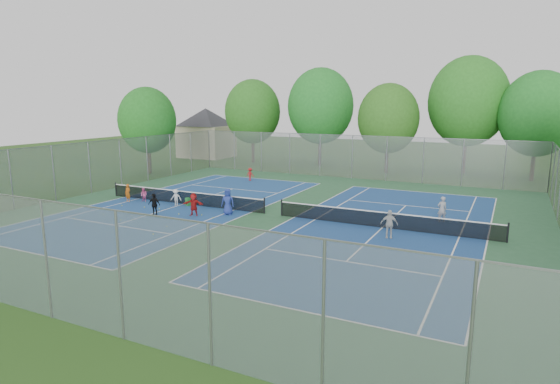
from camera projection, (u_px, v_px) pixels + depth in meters
The scene contains 39 objects.
ground at pixel (273, 215), 29.59m from camera, with size 120.00×120.00×0.00m, color #264C17.
court_pad at pixel (273, 215), 29.59m from camera, with size 32.00×32.00×0.01m, color #2A5A37.
court_left at pixel (184, 204), 32.65m from camera, with size 10.97×23.77×0.01m, color navy.
court_right at pixel (382, 228), 26.52m from camera, with size 10.97×23.77×0.01m, color navy.
net_left at pixel (184, 198), 32.57m from camera, with size 12.87×0.10×0.91m, color black.
net_right at pixel (383, 220), 26.44m from camera, with size 12.87×0.10×0.91m, color black.
fence_north at pixel (352, 157), 43.27m from camera, with size 32.00×0.10×4.00m, color gray.
fence_south at pixel (47, 260), 15.15m from camera, with size 32.00×0.10×4.00m, color gray.
fence_west at pixel (90, 168), 36.21m from camera, with size 32.00×0.10×4.00m, color gray.
house at pixel (206, 124), 59.50m from camera, with size 11.03×11.03×7.30m.
tree_nw at pixel (253, 112), 53.92m from camera, with size 6.40×6.40×9.58m.
tree_nl at pixel (320, 106), 51.18m from camera, with size 7.20×7.20×10.69m.
tree_nc at pixel (388, 119), 46.14m from camera, with size 6.00×6.00×8.85m.
tree_nr at pixel (468, 102), 45.39m from camera, with size 7.60×7.60×11.42m.
tree_ne at pixel (538, 114), 41.22m from camera, with size 6.60×6.60×9.77m.
tree_side_w at pixel (147, 120), 45.69m from camera, with size 5.60×5.60×8.47m.
ball_crate at pixel (189, 201), 32.85m from camera, with size 0.35×0.35×0.30m, color blue.
ball_hopper at pixel (188, 202), 32.09m from camera, with size 0.29×0.29×0.56m, color #268B34.
student_a at pixel (128, 193), 33.30m from camera, with size 0.47×0.31×1.29m, color #C25A12.
student_b at pixel (144, 195), 33.37m from camera, with size 0.49×0.38×1.01m, color #E25895.
student_c at pixel (176, 198), 32.10m from camera, with size 0.73×0.42×1.14m, color silver.
student_d at pixel (154, 205), 29.28m from camera, with size 0.83×0.34×1.41m, color black.
student_e at pixel (228, 202), 29.50m from camera, with size 0.81×0.53×1.66m, color navy.
student_f at pixel (194, 204), 29.24m from camera, with size 1.34×0.43×1.45m, color #AE1918.
child_far_baseline at pixel (250, 174), 42.16m from camera, with size 0.76×0.44×1.17m, color #A61719.
instructor at pixel (442, 209), 27.71m from camera, with size 0.56×0.37×1.55m, color gray.
teen_court_b at pixel (389, 224), 24.43m from camera, with size 0.89×0.37×1.51m, color beige.
tennis_ball_0 at pixel (179, 214), 29.61m from camera, with size 0.07×0.07×0.07m, color yellow.
tennis_ball_1 at pixel (103, 215), 29.45m from camera, with size 0.07×0.07×0.07m, color #C7E535.
tennis_ball_2 at pixel (145, 208), 31.45m from camera, with size 0.07×0.07×0.07m, color #CFD431.
tennis_ball_3 at pixel (167, 227), 26.68m from camera, with size 0.07×0.07×0.07m, color #B8D030.
tennis_ball_4 at pixel (202, 215), 29.34m from camera, with size 0.07×0.07×0.07m, color gold.
tennis_ball_5 at pixel (153, 234), 25.11m from camera, with size 0.07×0.07×0.07m, color #BCDA32.
tennis_ball_6 at pixel (159, 209), 31.06m from camera, with size 0.07×0.07×0.07m, color #BED431.
tennis_ball_7 at pixel (122, 206), 31.97m from camera, with size 0.07×0.07×0.07m, color gold.
tennis_ball_8 at pixel (192, 209), 31.00m from camera, with size 0.07×0.07×0.07m, color #ADC22D.
tennis_ball_9 at pixel (74, 219), 28.44m from camera, with size 0.07×0.07×0.07m, color #C0E134.
tennis_ball_10 at pixel (121, 220), 28.10m from camera, with size 0.07×0.07×0.07m, color #9EC12D.
tennis_ball_11 at pixel (213, 218), 28.65m from camera, with size 0.07×0.07×0.07m, color #CAD832.
Camera 1 is at (13.23, -25.55, 7.07)m, focal length 30.00 mm.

